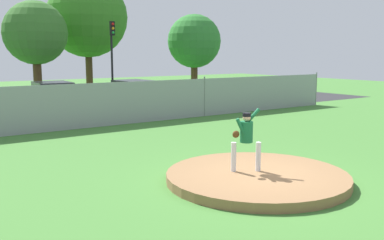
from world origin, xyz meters
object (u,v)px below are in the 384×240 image
object	(u,v)px
parked_car_navy	(135,95)
baseball	(257,161)
pitcher_youth	(246,136)
traffic_light_far	(112,48)
parked_car_charcoal	(53,100)

from	to	relation	value
parked_car_navy	baseball	bearing A→B (deg)	-104.20
pitcher_youth	baseball	distance (m)	1.34
pitcher_youth	traffic_light_far	xyz separation A→B (m)	(4.96, 18.58, 2.42)
baseball	parked_car_navy	world-z (taller)	parked_car_navy
pitcher_youth	parked_car_navy	size ratio (longest dim) A/B	0.35
traffic_light_far	baseball	bearing A→B (deg)	-102.73
baseball	parked_car_charcoal	bearing A→B (deg)	94.94
pitcher_youth	parked_car_charcoal	size ratio (longest dim) A/B	0.37
parked_car_navy	parked_car_charcoal	xyz separation A→B (m)	(-4.75, -0.09, 0.03)
parked_car_charcoal	traffic_light_far	bearing A→B (deg)	38.12
parked_car_navy	parked_car_charcoal	bearing A→B (deg)	-178.93
pitcher_youth	baseball	bearing A→B (deg)	30.10
parked_car_charcoal	traffic_light_far	world-z (taller)	traffic_light_far
baseball	parked_car_navy	distance (m)	14.47
parked_car_charcoal	traffic_light_far	size ratio (longest dim) A/B	0.82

